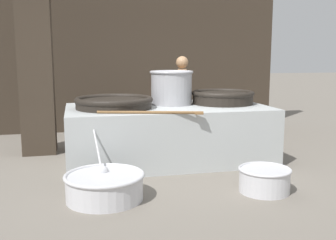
{
  "coord_description": "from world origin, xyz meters",
  "views": [
    {
      "loc": [
        -1.42,
        -6.0,
        1.65
      ],
      "look_at": [
        0.0,
        0.0,
        0.65
      ],
      "focal_mm": 42.0,
      "sensor_mm": 36.0,
      "label": 1
    }
  ],
  "objects": [
    {
      "name": "prep_bowl_vegetables",
      "position": [
        -1.13,
        -1.56,
        0.17
      ],
      "size": [
        0.94,
        1.22,
        0.71
      ],
      "color": "silver",
      "rests_on": "ground_plane"
    },
    {
      "name": "stock_pot",
      "position": [
        0.11,
        0.23,
        1.16
      ],
      "size": [
        0.71,
        0.71,
        0.55
      ],
      "color": "#9E9EA3",
      "rests_on": "hearth_platform"
    },
    {
      "name": "stirring_paddle",
      "position": [
        -0.37,
        -0.75,
        0.89
      ],
      "size": [
        1.43,
        0.46,
        0.04
      ],
      "rotation": [
        0.0,
        0.0,
        -0.27
      ],
      "color": "brown",
      "rests_on": "hearth_platform"
    },
    {
      "name": "prep_bowl_meat",
      "position": [
        0.81,
        -1.74,
        0.16
      ],
      "size": [
        0.65,
        0.65,
        0.3
      ],
      "color": "silver",
      "rests_on": "ground_plane"
    },
    {
      "name": "giant_wok_near",
      "position": [
        -0.85,
        -0.02,
        0.96
      ],
      "size": [
        1.19,
        1.19,
        0.17
      ],
      "color": "black",
      "rests_on": "hearth_platform"
    },
    {
      "name": "support_pillar",
      "position": [
        -2.05,
        1.01,
        1.83
      ],
      "size": [
        0.55,
        0.55,
        3.67
      ],
      "primitive_type": "cube",
      "color": "#382D23",
      "rests_on": "ground_plane"
    },
    {
      "name": "back_wall",
      "position": [
        0.0,
        2.92,
        1.83
      ],
      "size": [
        6.45,
        0.24,
        3.67
      ],
      "primitive_type": "cube",
      "color": "#382D23",
      "rests_on": "ground_plane"
    },
    {
      "name": "cook",
      "position": [
        0.53,
        1.15,
        0.9
      ],
      "size": [
        0.47,
        0.66,
        1.66
      ],
      "rotation": [
        0.0,
        0.0,
        2.89
      ],
      "color": "#9E7551",
      "rests_on": "ground_plane"
    },
    {
      "name": "hearth_platform",
      "position": [
        0.0,
        0.0,
        0.44
      ],
      "size": [
        3.15,
        1.66,
        0.87
      ],
      "color": "#B2B7B7",
      "rests_on": "ground_plane"
    },
    {
      "name": "giant_wok_far",
      "position": [
        0.96,
        0.13,
        0.99
      ],
      "size": [
        1.04,
        1.04,
        0.22
      ],
      "color": "black",
      "rests_on": "hearth_platform"
    },
    {
      "name": "ground_plane",
      "position": [
        0.0,
        0.0,
        0.0
      ],
      "size": [
        60.0,
        60.0,
        0.0
      ],
      "primitive_type": "plane",
      "color": "slate"
    }
  ]
}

